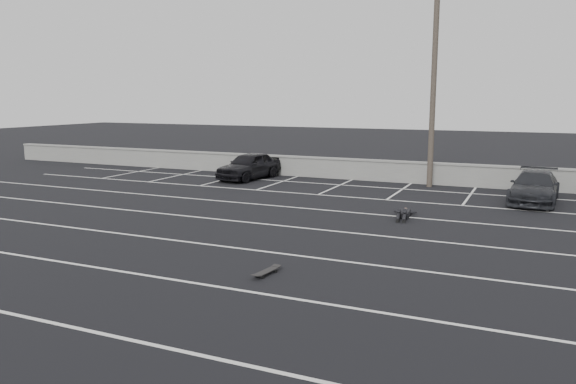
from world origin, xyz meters
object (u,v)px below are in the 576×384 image
at_px(person, 404,210).
at_px(skateboard, 266,272).
at_px(car_right, 534,187).
at_px(car_left, 249,166).
at_px(utility_pole, 434,81).

distance_m(person, skateboard, 8.06).
bearing_deg(car_right, skateboard, -110.35).
xyz_separation_m(car_right, skateboard, (-5.63, -12.68, -0.54)).
relative_size(car_left, car_right, 0.95).
height_order(car_right, utility_pole, utility_pole).
xyz_separation_m(utility_pole, skateboard, (-1.11, -15.00, -4.78)).
relative_size(car_left, skateboard, 4.86).
height_order(car_left, car_right, car_left).
bearing_deg(car_right, person, -127.33).
bearing_deg(person, utility_pole, 86.91).
bearing_deg(skateboard, car_left, 127.60).
distance_m(car_right, skateboard, 13.88).
bearing_deg(utility_pole, car_right, -27.16).
bearing_deg(skateboard, utility_pole, 93.86).
distance_m(utility_pole, person, 8.47).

